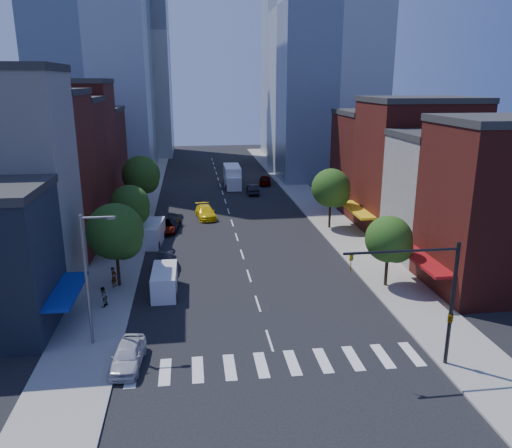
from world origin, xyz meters
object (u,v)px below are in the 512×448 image
Objects in this scene: taxi at (206,212)px; box_truck at (232,177)px; parked_car_rear at (172,224)px; traffic_car_oncoming at (253,189)px; parked_car_second at (165,262)px; parked_car_front at (128,355)px; pedestrian_far at (103,297)px; parked_car_third at (165,227)px; cargo_van_near at (164,282)px; cargo_van_far at (151,234)px; traffic_car_far at (265,180)px; pedestrian_near at (114,277)px.

taxi is 0.63× the size of box_truck.
traffic_car_oncoming is at bearing 63.47° from parked_car_rear.
parked_car_second is 0.83× the size of taxi.
parked_car_front is 9.21m from pedestrian_far.
parked_car_third is 23.20m from traffic_car_oncoming.
cargo_van_near reaches higher than taxi.
cargo_van_far is 11.85m from taxi.
parked_car_second is at bearing 173.32° from pedestrian_far.
cargo_van_near is at bearing -90.38° from parked_car_third.
box_truck is (9.51, 43.60, 0.59)m from cargo_van_near.
box_truck is (-5.73, -0.95, 0.83)m from traffic_car_far.
pedestrian_far is at bearing -162.46° from pedestrian_near.
cargo_van_far is 12.27m from pedestrian_near.
cargo_van_near reaches higher than parked_car_third.
pedestrian_far is at bearing -116.09° from taxi.
parked_car_third is 0.88× the size of taxi.
pedestrian_near reaches higher than parked_car_front.
box_truck reaches higher than cargo_van_near.
parked_car_front is 11.14m from cargo_van_near.
box_truck is at bearing 75.90° from parked_car_rear.
parked_car_second is 9.25m from pedestrian_far.
traffic_car_far is (10.98, 20.69, 0.02)m from taxi.
taxi is 20.45m from box_truck.
parked_car_rear is at bearing 85.46° from parked_car_second.
parked_car_third is at bearing -110.99° from box_truck.
cargo_van_far reaches higher than traffic_car_far.
traffic_car_far is 2.93× the size of pedestrian_far.
pedestrian_far is (-4.48, -8.09, 0.23)m from parked_car_second.
pedestrian_near is at bearing -118.54° from taxi.
cargo_van_far is at bearing 59.60° from traffic_car_oncoming.
pedestrian_far reaches higher than parked_car_front.
cargo_van_near is 0.92× the size of taxi.
parked_car_front is 55.76m from box_truck.
parked_car_front is 1.00× the size of parked_car_second.
parked_car_third is at bearing -138.38° from taxi.
pedestrian_far is (-0.30, -4.01, -0.06)m from pedestrian_near.
taxi is at bearing 60.35° from traffic_car_oncoming.
parked_car_third is 1.21m from parked_car_rear.
parked_car_second is 0.90× the size of cargo_van_near.
pedestrian_near is at bearing 106.64° from parked_car_front.
pedestrian_near is (-16.57, -35.68, 0.25)m from traffic_car_oncoming.
pedestrian_far reaches higher than parked_car_second.
pedestrian_near is (-19.61, -42.78, 0.21)m from traffic_car_far.
pedestrian_far is at bearing 67.58° from traffic_car_oncoming.
parked_car_front is at bearing -100.79° from box_truck.
parked_car_second is 8.18m from cargo_van_far.
parked_car_second is at bearing 69.21° from traffic_car_oncoming.
parked_car_third is 27.42m from box_truck.
box_truck is at bearing 3.45° from pedestrian_near.
pedestrian_near is (-4.38, -17.38, 0.37)m from parked_car_rear.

